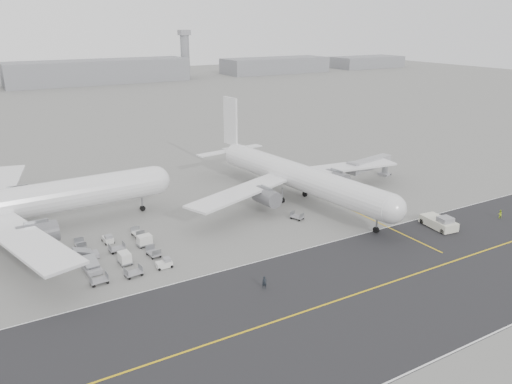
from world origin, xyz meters
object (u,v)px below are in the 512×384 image
airliner_a (9,205)px  control_tower (185,53)px  jet_bridge (370,165)px  ground_crew_a (264,283)px  pushback_tug (439,222)px  ground_crew_b (500,214)px  airliner_b (295,175)px

airliner_a → control_tower: bearing=-30.8°
jet_bridge → ground_crew_a: jet_bridge is taller
control_tower → jet_bridge: 249.15m
pushback_tug → ground_crew_b: 14.43m
airliner_a → ground_crew_a: (29.54, -38.60, -5.06)m
airliner_b → ground_crew_b: 41.22m
airliner_b → ground_crew_a: bearing=-138.1°
pushback_tug → ground_crew_b: size_ratio=5.40×
control_tower → ground_crew_a: 293.75m
airliner_b → pushback_tug: (14.72, -26.35, -4.51)m
pushback_tug → jet_bridge: bearing=79.1°
control_tower → jet_bridge: control_tower is taller
airliner_b → airliner_a: bearing=163.0°
control_tower → pushback_tug: size_ratio=3.35×
control_tower → airliner_a: (-131.43, -236.49, -10.22)m
pushback_tug → airliner_a: bearing=159.2°
airliner_a → jet_bridge: size_ratio=4.04×
airliner_b → jet_bridge: (23.78, 2.73, -1.68)m
ground_crew_a → ground_crew_b: size_ratio=1.13×
control_tower → airliner_a: control_tower is taller
pushback_tug → control_tower: bearing=83.6°
ground_crew_a → ground_crew_b: (54.12, 0.19, -0.11)m
control_tower → ground_crew_a: bearing=-110.3°
airliner_a → ground_crew_a: bearing=-144.3°
airliner_b → pushback_tug: size_ratio=6.02×
control_tower → pushback_tug: (-61.94, -272.24, -15.17)m
airliner_a → airliner_b: 55.57m
control_tower → jet_bridge: size_ratio=2.08×
airliner_a → airliner_b: bearing=-101.5°
airliner_b → ground_crew_b: airliner_b is taller
control_tower → airliner_a: size_ratio=0.51×
control_tower → airliner_b: (-76.66, -245.89, -10.67)m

